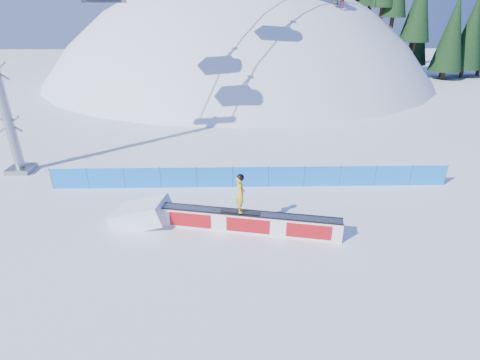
{
  "coord_description": "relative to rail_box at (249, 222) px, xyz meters",
  "views": [
    {
      "loc": [
        -1.0,
        -14.42,
        9.23
      ],
      "look_at": [
        -0.64,
        2.0,
        1.59
      ],
      "focal_mm": 28.0,
      "sensor_mm": 36.0,
      "label": 1
    }
  ],
  "objects": [
    {
      "name": "safety_fence",
      "position": [
        0.3,
        4.59,
        0.12
      ],
      "size": [
        22.05,
        0.05,
        1.3
      ],
      "color": "#107EF3",
      "rests_on": "ground"
    },
    {
      "name": "treeline",
      "position": [
        24.25,
        41.39,
        8.79
      ],
      "size": [
        24.4,
        12.99,
        20.1
      ],
      "color": "#301F13",
      "rests_on": "ground"
    },
    {
      "name": "snow_hill",
      "position": [
        0.3,
        42.09,
        -18.48
      ],
      "size": [
        64.0,
        64.0,
        64.0
      ],
      "color": "white",
      "rests_on": "ground"
    },
    {
      "name": "ground",
      "position": [
        0.3,
        0.09,
        -0.48
      ],
      "size": [
        160.0,
        160.0,
        0.0
      ],
      "primitive_type": "plane",
      "color": "white",
      "rests_on": "ground"
    },
    {
      "name": "snow_ramp",
      "position": [
        -4.99,
        1.01,
        -0.48
      ],
      "size": [
        2.96,
        2.18,
        1.68
      ],
      "primitive_type": null,
      "rotation": [
        0.0,
        -0.31,
        -0.2
      ],
      "color": "white",
      "rests_on": "ground"
    },
    {
      "name": "rail_box",
      "position": [
        0.0,
        0.0,
        0.0
      ],
      "size": [
        8.1,
        2.17,
        0.98
      ],
      "rotation": [
        0.0,
        0.0,
        -0.2
      ],
      "color": "white",
      "rests_on": "ground"
    },
    {
      "name": "snowboarder",
      "position": [
        -0.37,
        0.08,
        1.39
      ],
      "size": [
        1.78,
        0.66,
        1.83
      ],
      "rotation": [
        0.0,
        0.0,
        1.64
      ],
      "color": "black",
      "rests_on": "rail_box"
    }
  ]
}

